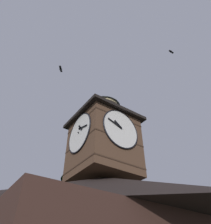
# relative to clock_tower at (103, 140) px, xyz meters

# --- Properties ---
(clock_tower) EXTENTS (4.84, 4.84, 7.49)m
(clock_tower) POSITION_rel_clock_tower_xyz_m (0.00, 0.00, 0.00)
(clock_tower) COLOR brown
(clock_tower) RESTS_ON building_main
(pine_tree_behind) EXTENTS (6.74, 6.74, 16.70)m
(pine_tree_behind) POSITION_rel_clock_tower_xyz_m (-1.12, -4.80, -3.31)
(pine_tree_behind) COLOR #473323
(pine_tree_behind) RESTS_ON ground_plane
(moon) EXTENTS (1.84, 1.84, 1.84)m
(moon) POSITION_rel_clock_tower_xyz_m (-10.92, -36.63, 5.57)
(moon) COLOR silver
(flying_bird_high) EXTENTS (0.55, 0.22, 0.12)m
(flying_bird_high) POSITION_rel_clock_tower_xyz_m (-4.06, 5.09, 8.40)
(flying_bird_high) COLOR black
(flying_bird_low) EXTENTS (0.55, 0.66, 0.13)m
(flying_bird_low) POSITION_rel_clock_tower_xyz_m (4.12, -0.52, 5.86)
(flying_bird_low) COLOR black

